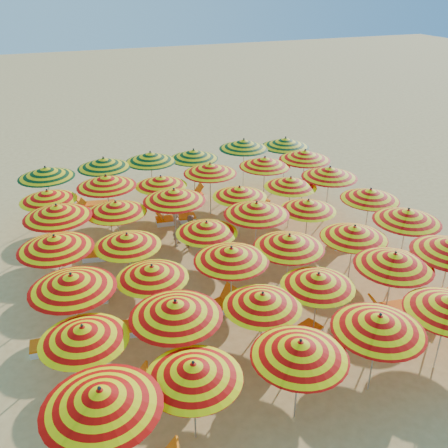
{
  "coord_description": "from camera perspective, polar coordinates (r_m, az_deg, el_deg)",
  "views": [
    {
      "loc": [
        -5.77,
        -14.34,
        9.65
      ],
      "look_at": [
        0.0,
        0.5,
        1.6
      ],
      "focal_mm": 40.0,
      "sensor_mm": 36.0,
      "label": 1
    }
  ],
  "objects": [
    {
      "name": "umbrella_16",
      "position": [
        16.81,
        14.67,
        -0.9
      ],
      "size": [
        2.58,
        2.58,
        2.36
      ],
      "color": "silver",
      "rests_on": "ground"
    },
    {
      "name": "umbrella_23",
      "position": [
        19.81,
        16.38,
        3.26
      ],
      "size": [
        2.86,
        2.86,
        2.38
      ],
      "color": "silver",
      "rests_on": "ground"
    },
    {
      "name": "umbrella_28",
      "position": [
        20.53,
        7.63,
        4.75
      ],
      "size": [
        2.75,
        2.75,
        2.29
      ],
      "color": "silver",
      "rests_on": "ground"
    },
    {
      "name": "umbrella_1",
      "position": [
        11.14,
        -3.52,
        -16.41
      ],
      "size": [
        2.62,
        2.62,
        2.3
      ],
      "color": "silver",
      "rests_on": "ground"
    },
    {
      "name": "lounger_10",
      "position": [
        20.38,
        14.16,
        -1.85
      ],
      "size": [
        1.74,
        0.6,
        0.69
      ],
      "rotation": [
        0.0,
        0.0,
        3.13
      ],
      "color": "white",
      "rests_on": "ground"
    },
    {
      "name": "umbrella_36",
      "position": [
        22.22,
        -19.69,
        5.59
      ],
      "size": [
        2.89,
        2.89,
        2.48
      ],
      "color": "silver",
      "rests_on": "ground"
    },
    {
      "name": "umbrella_9",
      "position": [
        14.27,
        10.71,
        -6.32
      ],
      "size": [
        2.71,
        2.71,
        2.23
      ],
      "color": "silver",
      "rests_on": "ground"
    },
    {
      "name": "beachgoer_b",
      "position": [
        19.54,
        -3.91,
        -0.7
      ],
      "size": [
        0.74,
        0.64,
        1.28
      ],
      "primitive_type": "imported",
      "rotation": [
        0.0,
        0.0,
        2.85
      ],
      "color": "tan",
      "rests_on": "ground"
    },
    {
      "name": "umbrella_18",
      "position": [
        16.26,
        -18.77,
        -2.02
      ],
      "size": [
        3.02,
        3.02,
        2.49
      ],
      "color": "silver",
      "rests_on": "ground"
    },
    {
      "name": "umbrella_15",
      "position": [
        15.76,
        7.46,
        -1.98
      ],
      "size": [
        2.43,
        2.43,
        2.41
      ],
      "color": "silver",
      "rests_on": "ground"
    },
    {
      "name": "umbrella_20",
      "position": [
        16.81,
        -2.0,
        -0.4
      ],
      "size": [
        2.48,
        2.48,
        2.23
      ],
      "color": "silver",
      "rests_on": "ground"
    },
    {
      "name": "lounger_7",
      "position": [
        15.47,
        -9.6,
        -11.51
      ],
      "size": [
        1.8,
        0.85,
        0.69
      ],
      "rotation": [
        0.0,
        0.0,
        -0.16
      ],
      "color": "white",
      "rests_on": "ground"
    },
    {
      "name": "umbrella_17",
      "position": [
        18.26,
        20.25,
        0.91
      ],
      "size": [
        2.75,
        2.75,
        2.48
      ],
      "color": "silver",
      "rests_on": "ground"
    },
    {
      "name": "umbrella_3",
      "position": [
        12.74,
        17.31,
        -10.74
      ],
      "size": [
        2.48,
        2.48,
        2.43
      ],
      "color": "silver",
      "rests_on": "ground"
    },
    {
      "name": "umbrella_24",
      "position": [
        18.31,
        -18.56,
        1.39
      ],
      "size": [
        3.05,
        3.05,
        2.52
      ],
      "color": "silver",
      "rests_on": "ground"
    },
    {
      "name": "ground",
      "position": [
        18.22,
        0.57,
        -5.16
      ],
      "size": [
        120.0,
        120.0,
        0.0
      ],
      "primitive_type": "plane",
      "color": "#E7B666",
      "rests_on": "ground"
    },
    {
      "name": "umbrella_32",
      "position": [
        20.7,
        -7.22,
        4.89
      ],
      "size": [
        2.81,
        2.81,
        2.26
      ],
      "color": "silver",
      "rests_on": "ground"
    },
    {
      "name": "umbrella_6",
      "position": [
        12.53,
        -15.81,
        -11.94
      ],
      "size": [
        2.64,
        2.64,
        2.29
      ],
      "color": "silver",
      "rests_on": "ground"
    },
    {
      "name": "umbrella_22",
      "position": [
        18.71,
        9.6,
        2.13
      ],
      "size": [
        2.67,
        2.67,
        2.22
      ],
      "color": "silver",
      "rests_on": "ground"
    },
    {
      "name": "umbrella_40",
      "position": [
        24.4,
        2.28,
        9.12
      ],
      "size": [
        2.56,
        2.56,
        2.54
      ],
      "color": "silver",
      "rests_on": "ground"
    },
    {
      "name": "umbrella_21",
      "position": [
        17.66,
        3.74,
        1.79
      ],
      "size": [
        2.86,
        2.86,
        2.49
      ],
      "color": "silver",
      "rests_on": "ground"
    },
    {
      "name": "lounger_2",
      "position": [
        13.69,
        -12.15,
        -17.87
      ],
      "size": [
        1.81,
        0.88,
        0.69
      ],
      "rotation": [
        0.0,
        0.0,
        -0.18
      ],
      "color": "white",
      "rests_on": "ground"
    },
    {
      "name": "umbrella_30",
      "position": [
        20.27,
        -19.51,
        3.09
      ],
      "size": [
        2.68,
        2.68,
        2.29
      ],
      "color": "silver",
      "rests_on": "ground"
    },
    {
      "name": "umbrella_38",
      "position": [
        23.04,
        -8.4,
        7.58
      ],
      "size": [
        3.07,
        3.07,
        2.46
      ],
      "color": "silver",
      "rests_on": "ground"
    },
    {
      "name": "beachgoer_a",
      "position": [
        19.57,
        -5.38,
        -0.49
      ],
      "size": [
        0.58,
        0.62,
        1.42
      ],
      "primitive_type": "imported",
      "rotation": [
        0.0,
        0.0,
        0.92
      ],
      "color": "tan",
      "rests_on": "ground"
    },
    {
      "name": "lounger_15",
      "position": [
        23.54,
        -14.56,
        2.11
      ],
      "size": [
        1.81,
        0.9,
        0.69
      ],
      "rotation": [
        0.0,
        0.0,
        2.95
      ],
      "color": "white",
      "rests_on": "ground"
    },
    {
      "name": "lounger_13",
      "position": [
        22.95,
        3.04,
        2.33
      ],
      "size": [
        1.78,
        0.74,
        0.69
      ],
      "rotation": [
        0.0,
        0.0,
        3.23
      ],
      "color": "white",
      "rests_on": "ground"
    },
    {
      "name": "lounger_11",
      "position": [
        19.35,
        -13.22,
        -3.35
      ],
      "size": [
        1.81,
        0.9,
        0.69
      ],
      "rotation": [
        0.0,
        0.0,
        -0.19
      ],
      "color": "white",
      "rests_on": "ground"
    },
    {
      "name": "umbrella_31",
      "position": [
        20.48,
        -13.32,
        4.79
      ],
      "size": [
        2.94,
        2.94,
        2.52
      ],
      "color": "silver",
      "rests_on": "ground"
    },
    {
      "name": "lounger_5",
      "position": [
        18.0,
        24.19,
        -7.71
      ],
      "size": [
        1.82,
        0.95,
        0.69
      ],
      "rotation": [
        0.0,
        0.0,
        3.36
      ],
      "color": "white",
      "rests_on": "ground"
    },
    {
      "name": "lounger_6",
      "position": [
        15.41,
        -17.92,
        -12.81
      ],
      "size": [
        1.77,
        0.69,
        0.69
      ],
      "rotation": [
        0.0,
        0.0,
        -0.07
      ],
      "color": "white",
      "rests_on": "ground"
    },
    {
      "name": "umbrella_34",
      "position": [
        22.35,
        4.68,
        7.08
      ],
      "size": [
        2.83,
        2.83,
        2.43
      ],
      "color": "silver",
      "rests_on": "ground"
    },
    {
      "name": "umbrella_29",
      "position": [
        21.38,
        11.99,
        5.81
      ],
      "size": [
        2.78,
        2.78,
        2.49
      ],
      "color": "silver",
      "rests_on": "ground"
    },
    {
      "name": "umbrella_33",
      "position": [
        21.45,
        -1.6,
        6.35
      ],
      "size": [
        2.61,
        2.61,
        2.44
      ],
      "color": "silver",
      "rests_on": "ground"
    },
    {
      "name": "lounger_8",
      "position": [
        15.97,
        -1.12,
        -9.68
      ],
      "size": [
        1.83,
        1.15,
        0.69
      ],
      "rotation": [
        0.0,
        0.0,
        0.36
      ],
      "color": "white",
      "rests_on": "ground"
    },
    {
      "name": "umbrella_41",
      "position": [
        24.96,
        7.04,
        9.25
      ],
      "size": [
        2.82,
        2.82,
        2.5
      ],
      "color": "silver",
      "rests_on": "ground"
    },
    {
      "name": "lounger_16",
      "position": [
        23.79,
        -4.38,
        3.21
      ],
      "size": [
        1.77,
        0.71,
        0.69
      ],
      "rotation": [
        0.0,
        0.0,
        -0.08
      ],
      "color": "white",
      "rests_on": "ground"
    },
    {
      "name": "umbrella_19",
      "position": [
        16.21,
        -11.0,
        -1.81
      ],
      "size": [
        2.26,
        2.26,
        2.29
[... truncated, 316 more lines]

